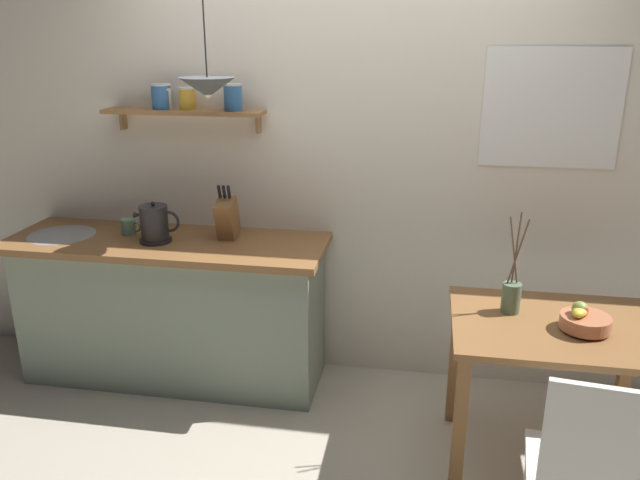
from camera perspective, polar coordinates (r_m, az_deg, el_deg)
ground_plane at (r=3.53m, az=0.94°, el=-16.20°), size 14.00×14.00×0.00m
back_wall at (r=3.58m, az=5.95°, el=7.85°), size 6.80×0.11×2.70m
kitchen_counter at (r=3.83m, az=-13.30°, el=-6.06°), size 1.83×0.63×0.88m
wall_shelf at (r=3.63m, az=-12.10°, el=12.03°), size 0.92×0.20×0.28m
dining_table at (r=3.08m, az=20.65°, el=-9.30°), size 0.94×0.73×0.76m
dining_chair_near at (r=2.58m, az=23.23°, el=-18.77°), size 0.46×0.45×0.92m
fruit_bowl at (r=2.98m, az=22.94°, el=-6.71°), size 0.21×0.21×0.13m
twig_vase at (r=3.04m, az=17.05°, el=-4.84°), size 0.09×0.09×0.49m
electric_kettle at (r=3.60m, az=-14.83°, el=1.42°), size 0.26×0.18×0.23m
knife_block at (r=3.56m, az=-8.49°, el=2.04°), size 0.10×0.19×0.32m
coffee_mug_by_sink at (r=3.79m, az=-17.04°, el=1.16°), size 0.12×0.08×0.09m
pendant_lamp at (r=3.33m, az=-10.22°, el=13.55°), size 0.29×0.29×0.64m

